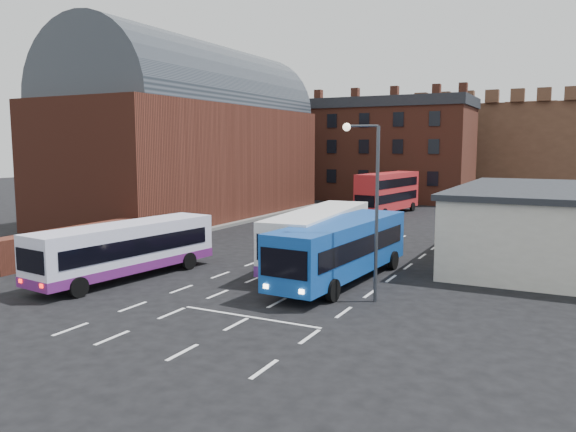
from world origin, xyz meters
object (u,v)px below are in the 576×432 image
at_px(bus_blue, 342,246).
at_px(pedestrian_beige, 36,267).
at_px(bus_white_inbound, 320,233).
at_px(street_lamp, 371,195).
at_px(pedestrian_red, 76,268).
at_px(bus_white_outbound, 126,246).
at_px(bus_red_double, 388,192).

xyz_separation_m(bus_blue, pedestrian_beige, (-13.14, -6.84, -1.02)).
height_order(bus_white_inbound, street_lamp, street_lamp).
height_order(bus_white_inbound, pedestrian_red, bus_white_inbound).
relative_size(bus_white_outbound, bus_blue, 0.94).
height_order(bus_white_outbound, bus_red_double, bus_red_double).
bearing_deg(bus_white_inbound, pedestrian_beige, 36.52).
bearing_deg(bus_blue, pedestrian_beige, 31.08).
bearing_deg(bus_blue, bus_red_double, -73.84).
relative_size(bus_blue, pedestrian_red, 7.49).
relative_size(bus_white_outbound, pedestrian_beige, 7.03).
distance_m(bus_white_outbound, bus_blue, 10.66).
xyz_separation_m(bus_blue, street_lamp, (2.35, -2.76, 2.77)).
xyz_separation_m(bus_white_outbound, pedestrian_beige, (-3.37, -2.58, -0.89)).
bearing_deg(pedestrian_red, bus_white_inbound, -158.36).
height_order(pedestrian_red, pedestrian_beige, pedestrian_red).
relative_size(street_lamp, pedestrian_beige, 5.13).
bearing_deg(bus_blue, bus_white_outbound, 27.12).
bearing_deg(bus_red_double, pedestrian_red, 88.83).
bearing_deg(pedestrian_red, pedestrian_beige, -0.86).
bearing_deg(bus_white_outbound, pedestrian_beige, -135.35).
height_order(bus_white_inbound, bus_blue, bus_white_inbound).
bearing_deg(bus_white_outbound, bus_white_inbound, 50.53).
bearing_deg(bus_red_double, bus_white_outbound, 90.99).
relative_size(bus_red_double, pedestrian_red, 6.93).
bearing_deg(pedestrian_beige, bus_red_double, -107.39).
distance_m(bus_blue, street_lamp, 4.56).
xyz_separation_m(bus_red_double, pedestrian_red, (-5.09, -33.75, -1.38)).
distance_m(bus_white_inbound, pedestrian_beige, 14.45).
height_order(street_lamp, pedestrian_beige, street_lamp).
bearing_deg(bus_white_inbound, bus_white_outbound, 38.25).
height_order(bus_white_outbound, street_lamp, street_lamp).
distance_m(bus_red_double, pedestrian_red, 34.16).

